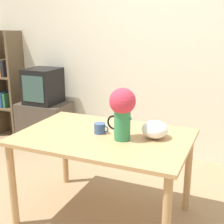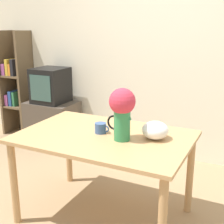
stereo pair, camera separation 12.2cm
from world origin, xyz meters
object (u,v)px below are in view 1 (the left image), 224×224
flower_vase (122,108)px  tv_set (43,86)px  coffee_mug (100,128)px  white_bowl (155,129)px

flower_vase → tv_set: bearing=142.7°
coffee_mug → white_bowl: bearing=9.4°
tv_set → flower_vase: bearing=-37.3°
coffee_mug → white_bowl: white_bowl is taller
flower_vase → tv_set: flower_vase is taller
flower_vase → coffee_mug: 0.31m
flower_vase → white_bowl: 0.32m
coffee_mug → tv_set: 1.78m
white_bowl → tv_set: 2.10m
flower_vase → coffee_mug: (-0.22, 0.06, -0.21)m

